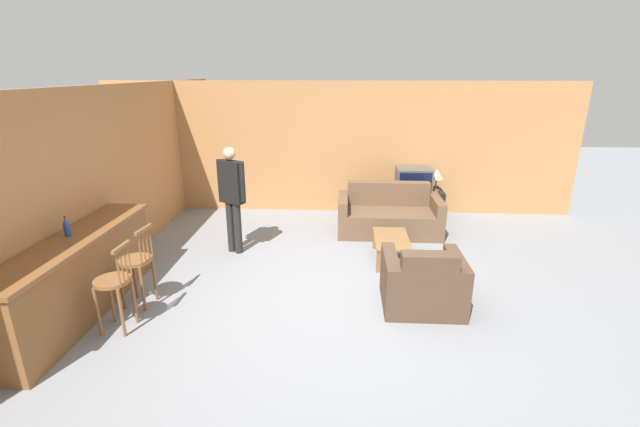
% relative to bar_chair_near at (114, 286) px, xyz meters
% --- Properties ---
extents(ground_plane, '(24.00, 24.00, 0.00)m').
position_rel_bar_chair_near_xyz_m(ground_plane, '(2.34, 0.83, -0.54)').
color(ground_plane, gray).
extents(wall_back, '(9.40, 0.08, 2.60)m').
position_rel_bar_chair_near_xyz_m(wall_back, '(2.34, 4.49, 0.76)').
color(wall_back, '#B27A47').
rests_on(wall_back, ground_plane).
extents(wall_left, '(0.08, 8.67, 2.60)m').
position_rel_bar_chair_near_xyz_m(wall_left, '(-0.91, 2.16, 0.76)').
color(wall_left, '#B27A47').
rests_on(wall_left, ground_plane).
extents(bar_counter, '(0.55, 2.66, 0.97)m').
position_rel_bar_chair_near_xyz_m(bar_counter, '(-0.58, 0.29, -0.05)').
color(bar_counter, brown).
rests_on(bar_counter, ground_plane).
extents(bar_chair_near, '(0.40, 0.40, 1.03)m').
position_rel_bar_chair_near_xyz_m(bar_chair_near, '(0.00, 0.00, 0.00)').
color(bar_chair_near, brown).
rests_on(bar_chair_near, ground_plane).
extents(bar_chair_mid, '(0.43, 0.43, 1.03)m').
position_rel_bar_chair_near_xyz_m(bar_chair_mid, '(-0.00, 0.54, 0.00)').
color(bar_chair_mid, brown).
rests_on(bar_chair_mid, ground_plane).
extents(couch_far, '(1.81, 0.92, 0.86)m').
position_rel_bar_chair_near_xyz_m(couch_far, '(3.30, 3.28, -0.23)').
color(couch_far, brown).
rests_on(couch_far, ground_plane).
extents(armchair_near, '(0.96, 0.87, 0.83)m').
position_rel_bar_chair_near_xyz_m(armchair_near, '(3.48, 0.70, -0.23)').
color(armchair_near, '#4C3828').
rests_on(armchair_near, ground_plane).
extents(coffee_table, '(0.52, 0.96, 0.36)m').
position_rel_bar_chair_near_xyz_m(coffee_table, '(3.23, 2.06, -0.23)').
color(coffee_table, brown).
rests_on(coffee_table, ground_plane).
extents(tv_unit, '(1.19, 0.50, 0.54)m').
position_rel_bar_chair_near_xyz_m(tv_unit, '(3.85, 4.17, -0.27)').
color(tv_unit, black).
rests_on(tv_unit, ground_plane).
extents(tv, '(0.68, 0.50, 0.45)m').
position_rel_bar_chair_near_xyz_m(tv, '(3.85, 4.17, 0.23)').
color(tv, '#4C4C4C').
rests_on(tv, tv_unit).
extents(bottle, '(0.07, 0.07, 0.24)m').
position_rel_bar_chair_near_xyz_m(bottle, '(-0.66, 0.35, 0.54)').
color(bottle, '#234293').
rests_on(bottle, bar_counter).
extents(table_lamp, '(0.27, 0.27, 0.44)m').
position_rel_bar_chair_near_xyz_m(table_lamp, '(4.28, 4.17, 0.33)').
color(table_lamp, brown).
rests_on(table_lamp, tv_unit).
extents(person_by_window, '(0.48, 0.32, 1.70)m').
position_rel_bar_chair_near_xyz_m(person_by_window, '(0.76, 2.23, 0.43)').
color(person_by_window, black).
rests_on(person_by_window, ground_plane).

